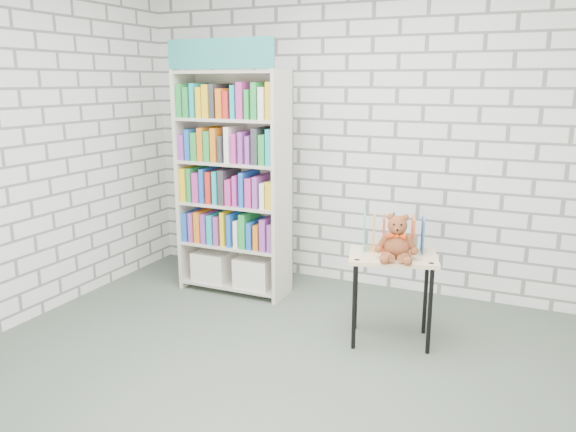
% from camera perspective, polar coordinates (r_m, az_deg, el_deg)
% --- Properties ---
extents(ground, '(4.50, 4.50, 0.00)m').
position_cam_1_polar(ground, '(3.77, -1.24, -16.55)').
color(ground, '#475346').
rests_on(ground, ground).
extents(room_shell, '(4.52, 4.02, 2.81)m').
position_cam_1_polar(room_shell, '(3.26, -1.41, 11.69)').
color(room_shell, silver).
rests_on(room_shell, ground).
extents(bookshelf, '(0.99, 0.39, 2.23)m').
position_cam_1_polar(bookshelf, '(5.02, -5.53, 3.47)').
color(bookshelf, beige).
rests_on(bookshelf, ground).
extents(display_table, '(0.72, 0.58, 0.67)m').
position_cam_1_polar(display_table, '(4.15, 10.57, -5.12)').
color(display_table, '#DFC086').
rests_on(display_table, ground).
extents(table_books, '(0.47, 0.30, 0.26)m').
position_cam_1_polar(table_books, '(4.18, 10.66, -1.78)').
color(table_books, '#2AB9AF').
rests_on(table_books, display_table).
extents(teddy_bear, '(0.29, 0.29, 0.32)m').
position_cam_1_polar(teddy_bear, '(3.99, 10.99, -2.54)').
color(teddy_bear, brown).
rests_on(teddy_bear, display_table).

